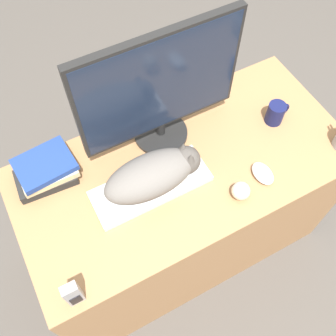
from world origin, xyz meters
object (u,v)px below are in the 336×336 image
cat (155,173)px  phone (73,294)px  monitor (160,89)px  book_stack (46,171)px  baseball (241,191)px  computer_mouse (263,173)px  coffee_mug (276,113)px  keyboard (151,186)px

cat → phone: bearing=-148.7°
monitor → book_stack: bearing=177.1°
monitor → baseball: size_ratio=8.96×
computer_mouse → baseball: 0.12m
coffee_mug → cat: bearing=-175.6°
book_stack → computer_mouse: bearing=-27.6°
keyboard → book_stack: size_ratio=1.88×
phone → cat: bearing=31.3°
monitor → phone: (-0.53, -0.44, -0.20)m
monitor → cat: bearing=-122.1°
keyboard → computer_mouse: computer_mouse is taller
monitor → baseball: (0.13, -0.38, -0.23)m
cat → phone: 0.48m
monitor → phone: bearing=-140.1°
coffee_mug → book_stack: coffee_mug is taller
computer_mouse → baseball: bearing=-166.4°
monitor → baseball: 0.46m
monitor → book_stack: size_ratio=2.62×
cat → book_stack: bearing=147.3°
keyboard → cat: (0.02, 0.00, 0.08)m
book_stack → baseball: bearing=-34.1°
cat → coffee_mug: bearing=4.4°
keyboard → book_stack: book_stack is taller
coffee_mug → phone: size_ratio=0.76×
cat → computer_mouse: bearing=-22.4°
phone → book_stack: bearing=81.7°
coffee_mug → book_stack: bearing=169.0°
coffee_mug → phone: bearing=-163.3°
keyboard → monitor: size_ratio=0.72×
computer_mouse → coffee_mug: size_ratio=1.01×
keyboard → cat: 0.08m
coffee_mug → phone: (-0.97, -0.29, 0.02)m
coffee_mug → book_stack: 0.92m
keyboard → computer_mouse: 0.42m
keyboard → cat: cat is taller
coffee_mug → baseball: 0.39m
cat → phone: (-0.41, -0.25, -0.02)m
monitor → phone: size_ratio=4.55×
cat → computer_mouse: size_ratio=3.60×
phone → book_stack: phone is taller
cat → baseball: bearing=-36.0°
monitor → book_stack: 0.51m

